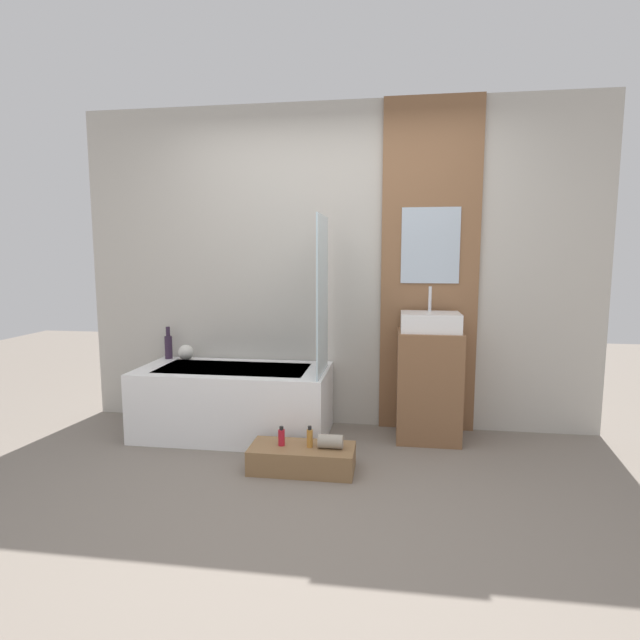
{
  "coord_description": "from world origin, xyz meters",
  "views": [
    {
      "loc": [
        0.47,
        -2.48,
        1.39
      ],
      "look_at": [
        0.01,
        0.71,
        0.98
      ],
      "focal_mm": 28.0,
      "sensor_mm": 36.0,
      "label": 1
    }
  ],
  "objects_px": {
    "wooden_step_bench": "(302,458)",
    "vase_tall_dark": "(168,346)",
    "bottle_soap_secondary": "(310,438)",
    "sink": "(430,322)",
    "bathtub": "(234,401)",
    "bottle_soap_primary": "(281,437)",
    "vase_round_light": "(186,352)"
  },
  "relations": [
    {
      "from": "vase_tall_dark",
      "to": "bottle_soap_primary",
      "type": "height_order",
      "value": "vase_tall_dark"
    },
    {
      "from": "vase_round_light",
      "to": "vase_tall_dark",
      "type": "bearing_deg",
      "value": 168.96
    },
    {
      "from": "bathtub",
      "to": "vase_round_light",
      "type": "height_order",
      "value": "vase_round_light"
    },
    {
      "from": "sink",
      "to": "bottle_soap_primary",
      "type": "height_order",
      "value": "sink"
    },
    {
      "from": "wooden_step_bench",
      "to": "bottle_soap_secondary",
      "type": "height_order",
      "value": "bottle_soap_secondary"
    },
    {
      "from": "bathtub",
      "to": "bottle_soap_primary",
      "type": "xyz_separation_m",
      "value": [
        0.51,
        -0.58,
        -0.05
      ]
    },
    {
      "from": "vase_tall_dark",
      "to": "vase_round_light",
      "type": "height_order",
      "value": "vase_tall_dark"
    },
    {
      "from": "sink",
      "to": "vase_round_light",
      "type": "height_order",
      "value": "sink"
    },
    {
      "from": "vase_tall_dark",
      "to": "bottle_soap_primary",
      "type": "relative_size",
      "value": 2.12
    },
    {
      "from": "bathtub",
      "to": "vase_tall_dark",
      "type": "relative_size",
      "value": 5.41
    },
    {
      "from": "wooden_step_bench",
      "to": "sink",
      "type": "height_order",
      "value": "sink"
    },
    {
      "from": "bathtub",
      "to": "vase_tall_dark",
      "type": "height_order",
      "value": "vase_tall_dark"
    },
    {
      "from": "vase_tall_dark",
      "to": "vase_round_light",
      "type": "xyz_separation_m",
      "value": [
        0.17,
        -0.03,
        -0.05
      ]
    },
    {
      "from": "wooden_step_bench",
      "to": "bottle_soap_secondary",
      "type": "distance_m",
      "value": 0.15
    },
    {
      "from": "sink",
      "to": "vase_tall_dark",
      "type": "xyz_separation_m",
      "value": [
        -2.15,
        0.14,
        -0.26
      ]
    },
    {
      "from": "vase_round_light",
      "to": "bottle_soap_primary",
      "type": "xyz_separation_m",
      "value": [
        1.0,
        -0.82,
        -0.38
      ]
    },
    {
      "from": "bathtub",
      "to": "vase_round_light",
      "type": "relative_size",
      "value": 11.53
    },
    {
      "from": "bathtub",
      "to": "sink",
      "type": "relative_size",
      "value": 3.38
    },
    {
      "from": "sink",
      "to": "vase_round_light",
      "type": "bearing_deg",
      "value": 176.78
    },
    {
      "from": "wooden_step_bench",
      "to": "vase_tall_dark",
      "type": "relative_size",
      "value": 2.51
    },
    {
      "from": "wooden_step_bench",
      "to": "sink",
      "type": "bearing_deg",
      "value": 39.86
    },
    {
      "from": "sink",
      "to": "vase_tall_dark",
      "type": "height_order",
      "value": "sink"
    },
    {
      "from": "bottle_soap_primary",
      "to": "bathtub",
      "type": "bearing_deg",
      "value": 131.11
    },
    {
      "from": "vase_round_light",
      "to": "sink",
      "type": "bearing_deg",
      "value": -3.22
    },
    {
      "from": "bathtub",
      "to": "sink",
      "type": "distance_m",
      "value": 1.63
    },
    {
      "from": "sink",
      "to": "bottle_soap_secondary",
      "type": "bearing_deg",
      "value": -138.38
    },
    {
      "from": "bathtub",
      "to": "bottle_soap_primary",
      "type": "distance_m",
      "value": 0.78
    },
    {
      "from": "wooden_step_bench",
      "to": "bottle_soap_primary",
      "type": "bearing_deg",
      "value": 180.0
    },
    {
      "from": "sink",
      "to": "bottle_soap_secondary",
      "type": "xyz_separation_m",
      "value": [
        -0.8,
        -0.71,
        -0.68
      ]
    },
    {
      "from": "bottle_soap_primary",
      "to": "bottle_soap_secondary",
      "type": "distance_m",
      "value": 0.19
    },
    {
      "from": "vase_round_light",
      "to": "bottle_soap_primary",
      "type": "bearing_deg",
      "value": -39.49
    },
    {
      "from": "bathtub",
      "to": "wooden_step_bench",
      "type": "bearing_deg",
      "value": -42.11
    }
  ]
}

